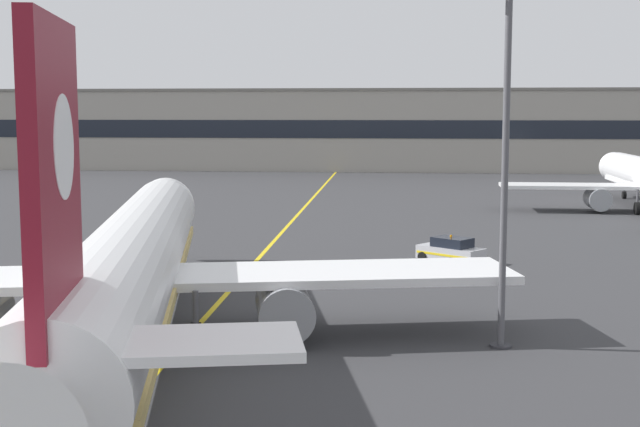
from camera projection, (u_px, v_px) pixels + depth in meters
name	position (u px, v px, depth m)	size (l,w,h in m)	color
ground_plane	(99.00, 413.00, 27.68)	(400.00, 400.00, 0.00)	#353538
taxiway_centreline	(260.00, 256.00, 57.31)	(0.30, 180.00, 0.01)	yellow
airliner_foreground	(132.00, 264.00, 35.39)	(32.29, 41.15, 11.65)	white
apron_lamp_post	(505.00, 162.00, 34.50)	(2.24, 0.90, 14.46)	#515156
service_car_second	(451.00, 251.00, 54.79)	(4.42, 4.00, 1.79)	#B7B7BC
safety_cone_by_nose_gear	(240.00, 271.00, 50.84)	(0.44, 0.44, 0.55)	orange
terminal_building	(364.00, 130.00, 140.19)	(162.80, 12.40, 13.04)	#9E998E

